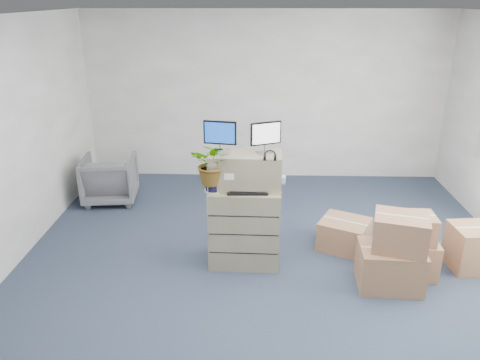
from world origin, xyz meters
name	(u,v)px	position (x,y,z in m)	size (l,w,h in m)	color
ground	(270,290)	(0.00, 0.00, 0.00)	(7.00, 7.00, 0.00)	#283348
wall_back	(266,97)	(0.00, 3.51, 1.40)	(6.00, 0.02, 2.80)	#B6B5AD
filing_cabinet_lower	(245,226)	(-0.29, 0.58, 0.48)	(0.81, 0.50, 0.95)	gray
filing_cabinet_upper	(245,170)	(-0.29, 0.63, 1.15)	(0.81, 0.41, 0.41)	gray
monitor_left	(220,135)	(-0.57, 0.63, 1.56)	(0.37, 0.17, 0.36)	#99999E
monitor_right	(266,136)	(-0.06, 0.64, 1.56)	(0.34, 0.20, 0.35)	#99999E
headphones	(270,156)	(-0.02, 0.43, 1.39)	(0.13, 0.13, 0.01)	black
keyboard	(247,191)	(-0.26, 0.47, 0.96)	(0.45, 0.19, 0.02)	black
mouse	(277,192)	(0.07, 0.44, 0.97)	(0.09, 0.06, 0.03)	silver
water_bottle	(254,177)	(-0.19, 0.63, 1.08)	(0.07, 0.07, 0.26)	gray
phone_dock	(240,183)	(-0.35, 0.65, 0.99)	(0.06, 0.05, 0.13)	silver
external_drive	(271,183)	(0.01, 0.70, 0.97)	(0.16, 0.12, 0.05)	black
tissue_box	(276,179)	(0.07, 0.67, 1.04)	(0.21, 0.10, 0.08)	#398DC2
potted_plant	(213,169)	(-0.64, 0.50, 1.22)	(0.57, 0.60, 0.47)	#A7BD98
office_chair	(110,177)	(-2.40, 2.32, 0.40)	(0.77, 0.72, 0.79)	#56565B
cardboard_boxes	(411,248)	(1.62, 0.42, 0.31)	(2.28, 1.47, 0.85)	#8C5F43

